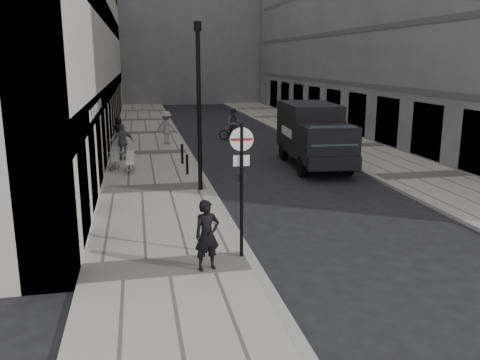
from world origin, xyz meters
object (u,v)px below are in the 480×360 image
(walking_man, at_px, (207,235))
(lamppost, at_px, (199,99))
(cyclist, at_px, (234,128))
(panel_van, at_px, (313,132))
(sign_post, at_px, (242,173))

(walking_man, height_order, lamppost, lamppost)
(lamppost, relative_size, cyclist, 3.02)
(panel_van, bearing_deg, sign_post, -113.62)
(walking_man, relative_size, sign_post, 0.50)
(lamppost, xyz_separation_m, panel_van, (5.68, 3.79, -1.85))
(sign_post, relative_size, panel_van, 0.53)
(sign_post, distance_m, lamppost, 6.84)
(panel_van, relative_size, cyclist, 3.12)
(cyclist, bearing_deg, panel_van, -54.57)
(sign_post, bearing_deg, lamppost, 92.74)
(sign_post, height_order, panel_van, sign_post)
(lamppost, height_order, cyclist, lamppost)
(sign_post, xyz_separation_m, lamppost, (-0.17, 6.72, 1.23))
(walking_man, relative_size, cyclist, 0.83)
(sign_post, bearing_deg, cyclist, 81.06)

